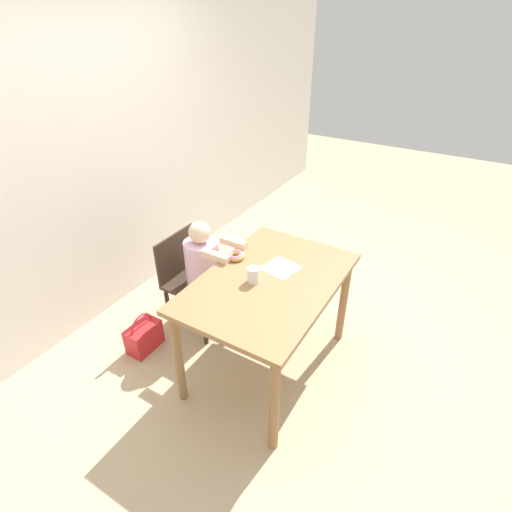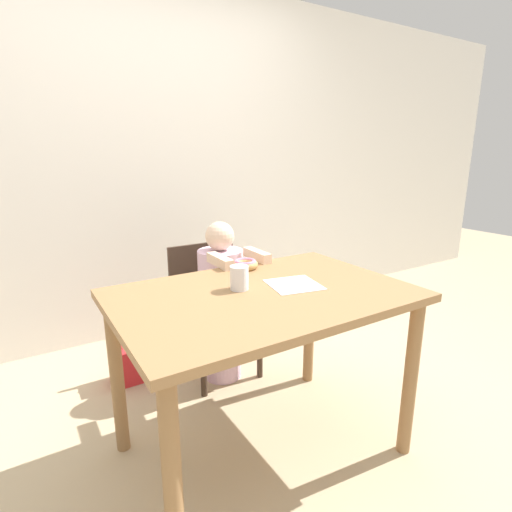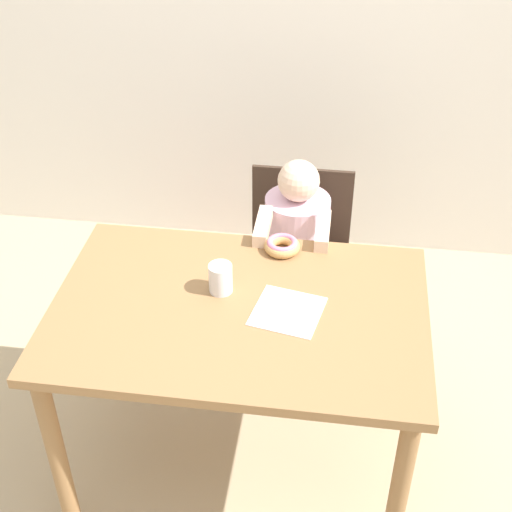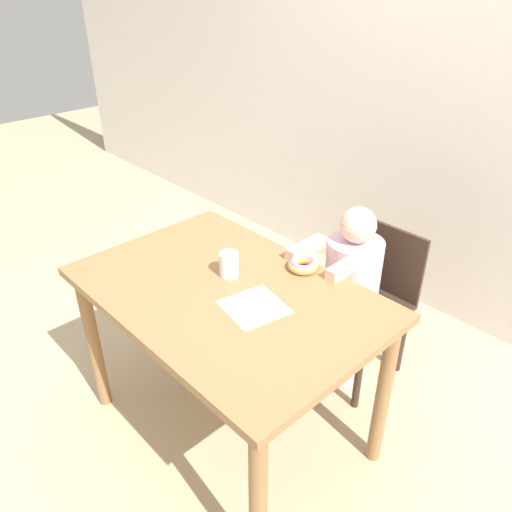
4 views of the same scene
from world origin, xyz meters
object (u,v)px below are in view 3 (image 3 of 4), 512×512
(child_figure, at_px, (295,265))
(handbag, at_px, (201,285))
(chair, at_px, (297,258))
(cup, at_px, (221,278))
(donut, at_px, (282,245))

(child_figure, bearing_deg, handbag, 151.62)
(handbag, bearing_deg, chair, -15.81)
(chair, bearing_deg, cup, -106.26)
(cup, bearing_deg, handbag, 107.78)
(donut, distance_m, cup, 0.31)
(donut, relative_size, cup, 1.25)
(child_figure, bearing_deg, donut, -94.78)
(donut, distance_m, handbag, 1.00)
(child_figure, height_order, cup, child_figure)
(child_figure, distance_m, handbag, 0.64)
(handbag, xyz_separation_m, cup, (0.27, -0.83, 0.71))
(chair, relative_size, cup, 7.68)
(handbag, bearing_deg, cup, -72.22)
(child_figure, bearing_deg, chair, 90.00)
(chair, height_order, cup, cup)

